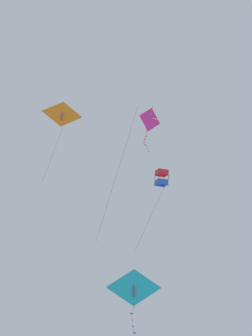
{
  "coord_description": "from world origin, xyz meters",
  "views": [
    {
      "loc": [
        -6.5,
        24.68,
        19.97
      ],
      "look_at": [
        -4.95,
        1.74,
        31.01
      ],
      "focal_mm": 40.42,
      "sensor_mm": 36.0,
      "label": 1
    }
  ],
  "objects_px": {
    "kite_diamond_upper_right": "(149,121)",
    "kite_delta_highest": "(62,115)",
    "kite_delta_low_drifter": "(134,288)",
    "kite_box_near_left": "(161,178)"
  },
  "relations": [
    {
      "from": "kite_diamond_upper_right",
      "to": "kite_delta_low_drifter",
      "type": "bearing_deg",
      "value": 170.54
    },
    {
      "from": "kite_box_near_left",
      "to": "kite_diamond_upper_right",
      "type": "bearing_deg",
      "value": -135.96
    },
    {
      "from": "kite_box_near_left",
      "to": "kite_delta_low_drifter",
      "type": "bearing_deg",
      "value": -147.24
    },
    {
      "from": "kite_diamond_upper_right",
      "to": "kite_delta_highest",
      "type": "xyz_separation_m",
      "value": [
        6.32,
        0.11,
        0.71
      ]
    },
    {
      "from": "kite_delta_low_drifter",
      "to": "kite_delta_highest",
      "type": "relative_size",
      "value": 0.59
    },
    {
      "from": "kite_delta_low_drifter",
      "to": "kite_diamond_upper_right",
      "type": "relative_size",
      "value": 0.38
    },
    {
      "from": "kite_delta_highest",
      "to": "kite_diamond_upper_right",
      "type": "bearing_deg",
      "value": -19.49
    },
    {
      "from": "kite_delta_highest",
      "to": "kite_delta_low_drifter",
      "type": "bearing_deg",
      "value": -30.66
    },
    {
      "from": "kite_delta_highest",
      "to": "kite_box_near_left",
      "type": "distance_m",
      "value": 8.54
    },
    {
      "from": "kite_diamond_upper_right",
      "to": "kite_delta_highest",
      "type": "height_order",
      "value": "kite_delta_highest"
    }
  ]
}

